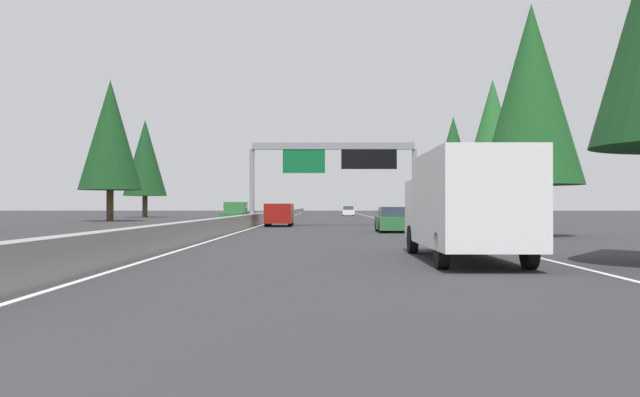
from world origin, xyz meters
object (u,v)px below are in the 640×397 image
sedan_near_right (393,220)px  conifer_right_far (493,134)px  conifer_left_far (145,158)px  minivan_far_left (279,214)px  conifer_right_near (532,95)px  sedan_far_center (348,211)px  sign_gantry_overhead (335,160)px  conifer_right_mid (453,157)px  oncoming_near (235,213)px  conifer_left_mid (110,135)px  box_truck_distant_a (464,203)px

sedan_near_right → conifer_right_far: 35.12m
conifer_right_far → sedan_near_right: bearing=157.2°
conifer_right_far → conifer_left_far: size_ratio=1.12×
minivan_far_left → conifer_right_near: bearing=-141.7°
sedan_near_right → sedan_far_center: 67.23m
sign_gantry_overhead → minivan_far_left: (-0.58, 4.22, -4.07)m
minivan_far_left → conifer_right_near: (-17.56, -13.85, 6.20)m
sedan_far_center → sedan_near_right: bearing=-179.6°
conifer_right_near → conifer_right_mid: 40.24m
conifer_right_mid → conifer_right_far: conifer_right_far is taller
conifer_right_far → sedan_far_center: bearing=20.9°
oncoming_near → conifer_right_near: bearing=34.1°
conifer_left_far → conifer_right_near: bearing=-149.8°
minivan_far_left → conifer_left_far: (41.49, 20.56, 6.97)m
sedan_far_center → conifer_right_near: size_ratio=0.37×
sedan_near_right → conifer_left_mid: bearing=40.7°
conifer_left_far → sedan_near_right: bearing=-152.4°
conifer_right_near → conifer_left_far: size_ratio=0.90×
box_truck_distant_a → conifer_left_far: conifer_left_far is taller
oncoming_near → conifer_right_mid: 25.86m
sign_gantry_overhead → sedan_near_right: bearing=-165.8°
conifer_right_mid → conifer_right_near: bearing=175.4°
box_truck_distant_a → conifer_right_near: size_ratio=0.72×
conifer_right_near → box_truck_distant_a: bearing=158.0°
sedan_far_center → conifer_left_mid: size_ratio=0.31×
sign_gantry_overhead → conifer_left_mid: size_ratio=0.89×
conifer_right_near → conifer_left_far: bearing=30.2°
box_truck_distant_a → conifer_right_mid: (56.27, -9.78, 5.09)m
conifer_left_far → conifer_right_far: bearing=-117.9°
sedan_near_right → conifer_left_mid: 39.88m
box_truck_distant_a → conifer_right_far: size_ratio=0.59×
sign_gantry_overhead → sedan_near_right: 13.52m
sedan_near_right → conifer_right_near: (-5.72, -6.48, 6.46)m
box_truck_distant_a → sedan_far_center: size_ratio=1.93×
conifer_right_mid → conifer_left_mid: 35.56m
sedan_near_right → conifer_right_near: bearing=-131.4°
sedan_near_right → conifer_right_mid: (34.38, -9.72, 6.02)m
sign_gantry_overhead → sedan_far_center: (54.81, -2.73, -4.34)m
minivan_far_left → conifer_right_mid: conifer_right_mid is taller
minivan_far_left → oncoming_near: oncoming_near is taller
sign_gantry_overhead → oncoming_near: bearing=44.1°
sedan_near_right → conifer_left_far: (53.32, 27.93, 7.24)m
sedan_near_right → oncoming_near: (21.46, 11.92, 0.23)m
sign_gantry_overhead → conifer_right_far: bearing=-40.7°
conifer_right_far → sign_gantry_overhead: bearing=139.3°
minivan_far_left → conifer_left_far: size_ratio=0.38×
sedan_near_right → conifer_right_mid: 36.23m
conifer_right_mid → conifer_right_far: (-2.89, -3.52, 2.14)m
box_truck_distant_a → conifer_right_near: conifer_right_near is taller
sign_gantry_overhead → conifer_right_near: size_ratio=1.08×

